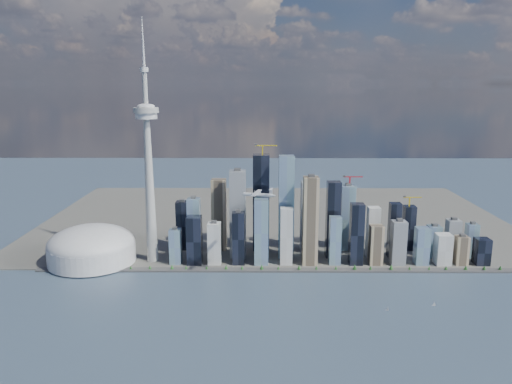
{
  "coord_description": "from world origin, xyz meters",
  "views": [
    {
      "loc": [
        -47.7,
        -809.47,
        411.88
      ],
      "look_at": [
        -54.88,
        260.0,
        179.98
      ],
      "focal_mm": 35.0,
      "sensor_mm": 36.0,
      "label": 1
    }
  ],
  "objects_px": {
    "needle_tower": "(148,163)",
    "sailboat_west": "(387,309)",
    "airplane": "(258,194)",
    "sailboat_east": "(434,304)",
    "dome_stadium": "(92,247)"
  },
  "relations": [
    {
      "from": "sailboat_west",
      "to": "sailboat_east",
      "type": "height_order",
      "value": "sailboat_east"
    },
    {
      "from": "needle_tower",
      "to": "dome_stadium",
      "type": "bearing_deg",
      "value": -175.91
    },
    {
      "from": "dome_stadium",
      "to": "airplane",
      "type": "xyz_separation_m",
      "value": [
        390.09,
        -123.86,
        153.92
      ]
    },
    {
      "from": "airplane",
      "to": "sailboat_west",
      "type": "distance_m",
      "value": 331.76
    },
    {
      "from": "sailboat_east",
      "to": "dome_stadium",
      "type": "bearing_deg",
      "value": 179.46
    },
    {
      "from": "needle_tower",
      "to": "sailboat_west",
      "type": "xyz_separation_m",
      "value": [
        491.13,
        -258.74,
        -233.2
      ]
    },
    {
      "from": "sailboat_west",
      "to": "dome_stadium",
      "type": "bearing_deg",
      "value": -178.73
    },
    {
      "from": "sailboat_east",
      "to": "needle_tower",
      "type": "bearing_deg",
      "value": 174.78
    },
    {
      "from": "sailboat_west",
      "to": "sailboat_east",
      "type": "distance_m",
      "value": 95.82
    },
    {
      "from": "needle_tower",
      "to": "sailboat_east",
      "type": "xyz_separation_m",
      "value": [
        584.64,
        -237.83,
        -232.85
      ]
    },
    {
      "from": "needle_tower",
      "to": "dome_stadium",
      "type": "xyz_separation_m",
      "value": [
        -140.0,
        -10.0,
        -196.4
      ]
    },
    {
      "from": "needle_tower",
      "to": "sailboat_east",
      "type": "distance_m",
      "value": 672.74
    },
    {
      "from": "needle_tower",
      "to": "sailboat_west",
      "type": "height_order",
      "value": "needle_tower"
    },
    {
      "from": "sailboat_west",
      "to": "sailboat_east",
      "type": "bearing_deg",
      "value": 35.39
    },
    {
      "from": "needle_tower",
      "to": "airplane",
      "type": "xyz_separation_m",
      "value": [
        250.09,
        -133.86,
        -42.48
      ]
    }
  ]
}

